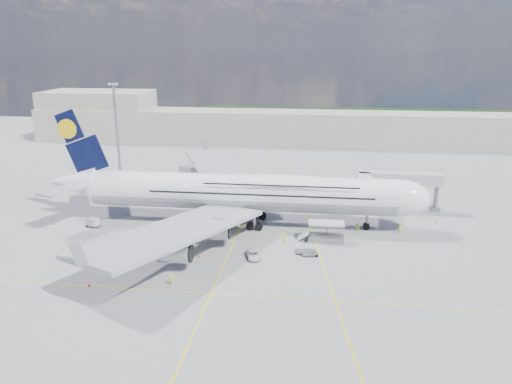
# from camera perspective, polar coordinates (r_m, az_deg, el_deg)

# --- Properties ---
(ground) EXTENTS (300.00, 300.00, 0.00)m
(ground) POSITION_cam_1_polar(r_m,az_deg,el_deg) (93.23, -2.56, -5.77)
(ground) COLOR gray
(ground) RESTS_ON ground
(taxi_line_main) EXTENTS (0.25, 220.00, 0.01)m
(taxi_line_main) POSITION_cam_1_polar(r_m,az_deg,el_deg) (93.22, -2.56, -5.76)
(taxi_line_main) COLOR yellow
(taxi_line_main) RESTS_ON ground
(taxi_line_cross) EXTENTS (120.00, 0.25, 0.01)m
(taxi_line_cross) POSITION_cam_1_polar(r_m,az_deg,el_deg) (75.46, -5.15, -11.49)
(taxi_line_cross) COLOR yellow
(taxi_line_cross) RESTS_ON ground
(taxi_line_diag) EXTENTS (14.16, 99.06, 0.01)m
(taxi_line_diag) POSITION_cam_1_polar(r_m,az_deg,el_deg) (101.33, 6.25, -3.98)
(taxi_line_diag) COLOR yellow
(taxi_line_diag) RESTS_ON ground
(airliner) EXTENTS (77.26, 79.15, 23.71)m
(airliner) POSITION_cam_1_polar(r_m,az_deg,el_deg) (100.21, -1.50, 0.02)
(airliner) COLOR white
(airliner) RESTS_ON ground
(jet_bridge) EXTENTS (18.80, 12.10, 8.50)m
(jet_bridge) POSITION_cam_1_polar(r_m,az_deg,el_deg) (110.66, 14.69, 1.07)
(jet_bridge) COLOR #B7B7BC
(jet_bridge) RESTS_ON ground
(cargo_loader) EXTENTS (8.53, 3.20, 3.67)m
(cargo_loader) POSITION_cam_1_polar(r_m,az_deg,el_deg) (94.26, 7.90, -4.84)
(cargo_loader) COLOR silver
(cargo_loader) RESTS_ON ground
(light_mast) EXTENTS (3.00, 0.70, 25.50)m
(light_mast) POSITION_cam_1_polar(r_m,az_deg,el_deg) (142.78, -15.63, 7.04)
(light_mast) COLOR gray
(light_mast) RESTS_ON ground
(terminal) EXTENTS (180.00, 16.00, 12.00)m
(terminal) POSITION_cam_1_polar(r_m,az_deg,el_deg) (182.92, 2.45, 7.33)
(terminal) COLOR #B2AD9E
(terminal) RESTS_ON ground
(hangar) EXTENTS (40.00, 22.00, 18.00)m
(hangar) POSITION_cam_1_polar(r_m,az_deg,el_deg) (205.19, -17.51, 8.45)
(hangar) COLOR #B2AD9E
(hangar) RESTS_ON ground
(tree_line) EXTENTS (160.00, 6.00, 8.00)m
(tree_line) POSITION_cam_1_polar(r_m,az_deg,el_deg) (228.49, 13.58, 8.24)
(tree_line) COLOR #193814
(tree_line) RESTS_ON ground
(dolly_row_a) EXTENTS (3.26, 2.47, 0.43)m
(dolly_row_a) POSITION_cam_1_polar(r_m,az_deg,el_deg) (97.36, -13.97, -5.06)
(dolly_row_a) COLOR gray
(dolly_row_a) RESTS_ON ground
(dolly_row_b) EXTENTS (3.37, 2.25, 0.45)m
(dolly_row_b) POSITION_cam_1_polar(r_m,az_deg,el_deg) (95.49, -7.78, -5.13)
(dolly_row_b) COLOR gray
(dolly_row_b) RESTS_ON ground
(dolly_row_c) EXTENTS (2.95, 1.69, 0.42)m
(dolly_row_c) POSITION_cam_1_polar(r_m,az_deg,el_deg) (87.92, -9.25, -7.18)
(dolly_row_c) COLOR gray
(dolly_row_c) RESTS_ON ground
(dolly_back) EXTENTS (3.16, 2.27, 1.80)m
(dolly_back) POSITION_cam_1_polar(r_m,az_deg,el_deg) (105.66, -18.13, -3.31)
(dolly_back) COLOR gray
(dolly_back) RESTS_ON ground
(dolly_nose_far) EXTENTS (3.12, 2.21, 0.41)m
(dolly_nose_far) POSITION_cam_1_polar(r_m,az_deg,el_deg) (87.98, 6.20, -7.04)
(dolly_nose_far) COLOR gray
(dolly_nose_far) RESTS_ON ground
(dolly_nose_near) EXTENTS (3.63, 2.31, 0.50)m
(dolly_nose_near) POSITION_cam_1_polar(r_m,az_deg,el_deg) (88.75, 5.62, -6.76)
(dolly_nose_near) COLOR gray
(dolly_nose_near) RESTS_ON ground
(baggage_tug) EXTENTS (3.14, 1.86, 1.85)m
(baggage_tug) POSITION_cam_1_polar(r_m,az_deg,el_deg) (93.86, -7.11, -5.19)
(baggage_tug) COLOR silver
(baggage_tug) RESTS_ON ground
(catering_truck_inner) EXTENTS (6.20, 3.53, 3.48)m
(catering_truck_inner) POSITION_cam_1_polar(r_m,az_deg,el_deg) (119.91, -1.28, 0.22)
(catering_truck_inner) COLOR gray
(catering_truck_inner) RESTS_ON ground
(catering_truck_outer) EXTENTS (7.46, 5.58, 4.11)m
(catering_truck_outer) POSITION_cam_1_polar(r_m,az_deg,el_deg) (134.71, -7.46, 2.05)
(catering_truck_outer) COLOR gray
(catering_truck_outer) RESTS_ON ground
(service_van) EXTENTS (3.17, 4.74, 1.21)m
(service_van) POSITION_cam_1_polar(r_m,az_deg,el_deg) (86.28, -0.33, -7.22)
(service_van) COLOR silver
(service_van) RESTS_ON ground
(crew_nose) EXTENTS (0.81, 0.64, 1.93)m
(crew_nose) POSITION_cam_1_polar(r_m,az_deg,el_deg) (101.03, 16.12, -4.04)
(crew_nose) COLOR #9AF419
(crew_nose) RESTS_ON ground
(crew_loader) EXTENTS (1.10, 1.17, 1.92)m
(crew_loader) POSITION_cam_1_polar(r_m,az_deg,el_deg) (99.34, 11.51, -4.06)
(crew_loader) COLOR #90DF17
(crew_loader) RESTS_ON ground
(crew_wing) EXTENTS (0.70, 1.15, 1.83)m
(crew_wing) POSITION_cam_1_polar(r_m,az_deg,el_deg) (97.57, -6.00, -4.22)
(crew_wing) COLOR #9BDD17
(crew_wing) RESTS_ON ground
(crew_van) EXTENTS (0.94, 0.97, 1.68)m
(crew_van) POSITION_cam_1_polar(r_m,az_deg,el_deg) (93.43, 3.28, -5.17)
(crew_van) COLOR #C5FF1A
(crew_van) RESTS_ON ground
(crew_tug) EXTENTS (1.20, 0.77, 1.76)m
(crew_tug) POSITION_cam_1_polar(r_m,az_deg,el_deg) (78.38, -9.64, -9.83)
(crew_tug) COLOR #98ED19
(crew_tug) RESTS_ON ground
(cone_nose) EXTENTS (0.42, 0.42, 0.54)m
(cone_nose) POSITION_cam_1_polar(r_m,az_deg,el_deg) (109.29, 19.87, -3.21)
(cone_nose) COLOR #F5400C
(cone_nose) RESTS_ON ground
(cone_wing_left_inner) EXTENTS (0.38, 0.38, 0.48)m
(cone_wing_left_inner) POSITION_cam_1_polar(r_m,az_deg,el_deg) (122.25, -5.28, -0.21)
(cone_wing_left_inner) COLOR #F5400C
(cone_wing_left_inner) RESTS_ON ground
(cone_wing_left_outer) EXTENTS (0.44, 0.44, 0.56)m
(cone_wing_left_outer) POSITION_cam_1_polar(r_m,az_deg,el_deg) (132.60, -7.17, 1.09)
(cone_wing_left_outer) COLOR #F5400C
(cone_wing_left_outer) RESTS_ON ground
(cone_wing_right_inner) EXTENTS (0.44, 0.44, 0.55)m
(cone_wing_right_inner) POSITION_cam_1_polar(r_m,az_deg,el_deg) (87.33, -6.50, -7.27)
(cone_wing_right_inner) COLOR #F5400C
(cone_wing_right_inner) RESTS_ON ground
(cone_wing_right_outer) EXTENTS (0.44, 0.44, 0.57)m
(cone_wing_right_outer) POSITION_cam_1_polar(r_m,az_deg,el_deg) (81.13, -18.53, -10.03)
(cone_wing_right_outer) COLOR #F5400C
(cone_wing_right_outer) RESTS_ON ground
(cone_tail) EXTENTS (0.47, 0.47, 0.60)m
(cone_tail) POSITION_cam_1_polar(r_m,az_deg,el_deg) (109.94, -22.27, -3.34)
(cone_tail) COLOR #F5400C
(cone_tail) RESTS_ON ground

